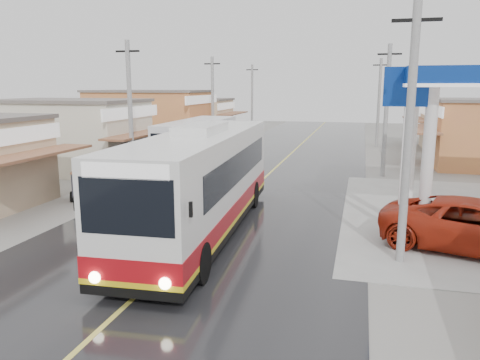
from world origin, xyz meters
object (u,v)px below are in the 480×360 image
Objects in this scene: coach_bus at (203,181)px; jeepney at (478,226)px; second_bus at (198,144)px; tricycle_near at (87,182)px; tyre_stack at (130,189)px; cyclist at (152,182)px.

coach_bus reaches higher than jeepney.
second_bus is 4.66× the size of tricycle_near.
tyre_stack is (-5.93, 5.43, -1.78)m from coach_bus.
cyclist is at bearing 127.70° from coach_bus.
tricycle_near is (-2.72, -8.92, -0.93)m from second_bus.
second_bus is at bearing 80.13° from tyre_stack.
coach_bus reaches higher than cyclist.
second_bus reaches higher than tricycle_near.
tricycle_near is (-7.40, 3.71, -1.14)m from coach_bus.
tricycle_near is at bearing -108.52° from second_bus.
jeepney is 15.18m from cyclist.
tyre_stack is (-1.25, -7.20, -1.57)m from second_bus.
jeepney is 2.93× the size of tricycle_near.
cyclist is (-14.32, 5.03, -0.21)m from jeepney.
coach_bus is 7.22m from cyclist.
second_bus is 18.92m from jeepney.
cyclist is at bearing 87.14° from jeepney.
jeepney is (14.36, -12.29, -0.91)m from second_bus.
tricycle_near is at bearing -167.44° from cyclist.
cyclist is at bearing 7.44° from tricycle_near.
cyclist is 1.36m from tyre_stack.
jeepney is 7.56× the size of tyre_stack.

